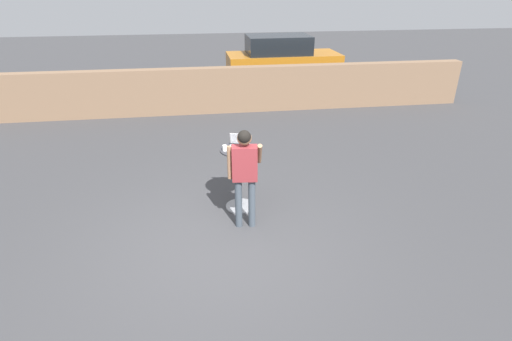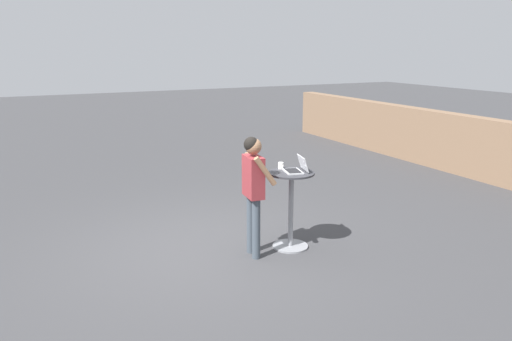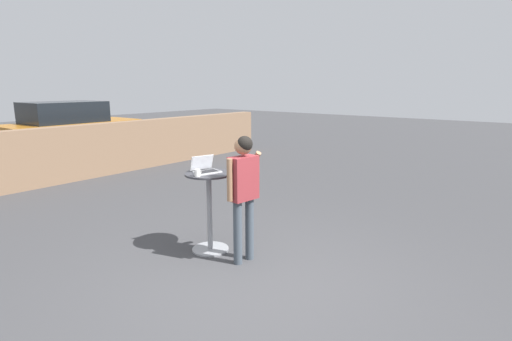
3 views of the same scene
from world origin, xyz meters
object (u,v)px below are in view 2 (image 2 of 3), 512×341
Objects in this scene: cafe_table at (291,204)px; coffee_mug at (281,166)px; laptop at (296,168)px; standing_person at (253,182)px.

coffee_mug reaches higher than cafe_table.
coffee_mug is (-0.23, -0.04, 0.50)m from cafe_table.
laptop is at bearing 23.28° from coffee_mug.
cafe_table is 0.55m from coffee_mug.
coffee_mug is at bearing -171.00° from cafe_table.
coffee_mug is at bearing 114.37° from standing_person.
laptop is at bearing 80.12° from cafe_table.
standing_person is at bearing -88.26° from cafe_table.
laptop reaches higher than coffee_mug.
cafe_table is 0.70m from standing_person.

